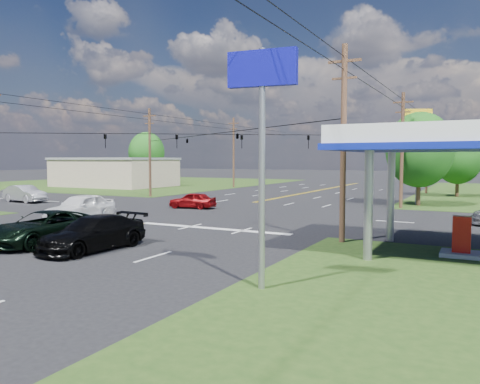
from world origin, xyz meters
The scene contains 21 objects.
ground centered at (0.00, 12.00, 0.00)m, with size 280.00×280.00×0.00m, color black.
grass_nw centered at (-35.00, 44.00, 0.00)m, with size 46.00×48.00×0.03m, color #1F3C13.
stop_bar centered at (5.00, 4.00, 0.00)m, with size 10.00×0.50×0.02m, color silver.
retail_nw centered at (-30.00, 34.00, 2.00)m, with size 16.00×11.00×4.00m, color #C5AD94.
pole_se centered at (13.00, 3.00, 4.92)m, with size 1.60×0.28×9.50m.
pole_nw centered at (-13.00, 21.00, 4.92)m, with size 1.60×0.28×9.50m.
pole_ne centered at (13.00, 21.00, 4.92)m, with size 1.60×0.28×9.50m.
pole_left_far centered at (-13.00, 40.00, 5.17)m, with size 1.60×0.28×10.00m.
pole_right_far centered at (13.00, 40.00, 5.17)m, with size 1.60×0.28×10.00m.
span_wire_signals centered at (0.00, 12.00, 6.00)m, with size 26.00×18.00×1.13m.
power_lines centered at (0.00, 10.00, 8.60)m, with size 26.04×100.00×0.64m.
tree_right_a centered at (14.00, 24.00, 4.87)m, with size 5.70×5.70×8.18m.
tree_right_b centered at (16.50, 36.00, 4.22)m, with size 4.94×4.94×7.09m.
tree_far_l centered at (-32.00, 44.00, 5.19)m, with size 6.08×6.08×8.72m.
pickup_dkgreen centered at (0.50, -3.98, 0.79)m, with size 2.61×5.67×1.58m, color black.
suv_black centered at (3.67, -4.01, 0.76)m, with size 2.14×5.27×1.53m, color black.
pickup_white centered at (-4.55, 3.10, 0.89)m, with size 2.10×5.21×1.78m, color white.
sedan_silver centered at (-19.41, 10.31, 0.80)m, with size 1.70×4.87×1.60m, color #B9B8BD.
sedan_red centered at (-2.28, 13.00, 0.67)m, with size 1.57×3.91×1.33m, color maroon.
polesign_se centered at (13.00, -6.27, 5.75)m, with size 2.18×0.50×7.39m.
polesign_ne centered at (13.71, 25.08, 6.71)m, with size 2.25×1.16×8.52m.
Camera 1 is at (19.04, -19.27, 4.05)m, focal length 35.00 mm.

